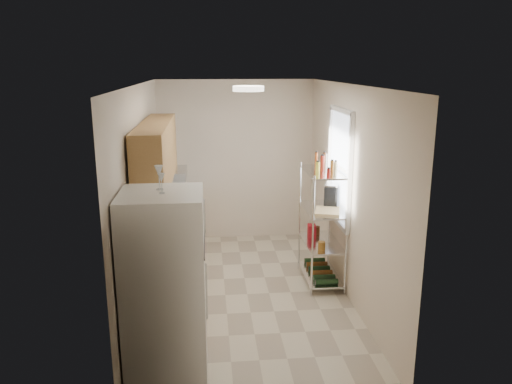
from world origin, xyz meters
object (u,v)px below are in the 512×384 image
(frying_pan_large, at_px, (167,212))
(cutting_board, at_px, (327,211))
(espresso_machine, at_px, (331,195))
(rice_cooker, at_px, (174,209))
(refrigerator, at_px, (165,286))

(frying_pan_large, bearing_deg, cutting_board, -20.88)
(frying_pan_large, relative_size, espresso_machine, 0.80)
(cutting_board, xyz_separation_m, espresso_machine, (0.11, 0.28, 0.14))
(rice_cooker, bearing_deg, cutting_board, -9.85)
(rice_cooker, xyz_separation_m, frying_pan_large, (-0.10, 0.18, -0.08))
(refrigerator, xyz_separation_m, espresso_machine, (2.01, 2.00, 0.29))
(espresso_machine, bearing_deg, refrigerator, -120.39)
(refrigerator, bearing_deg, rice_cooker, 91.20)
(rice_cooker, height_order, cutting_board, rice_cooker)
(rice_cooker, xyz_separation_m, espresso_machine, (2.06, -0.06, 0.16))
(refrigerator, relative_size, frying_pan_large, 7.30)
(refrigerator, height_order, frying_pan_large, refrigerator)
(refrigerator, relative_size, cutting_board, 4.49)
(cutting_board, height_order, espresso_machine, espresso_machine)
(refrigerator, distance_m, espresso_machine, 2.85)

